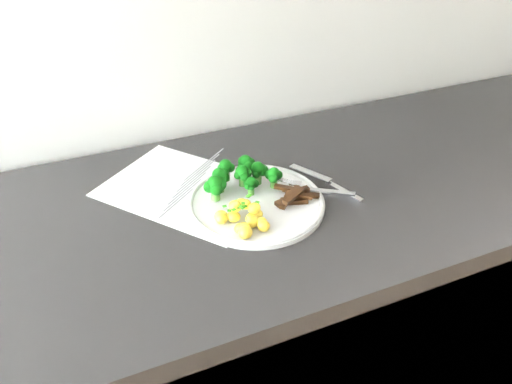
{
  "coord_description": "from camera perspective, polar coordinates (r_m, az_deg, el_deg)",
  "views": [
    {
      "loc": [
        -0.28,
        0.99,
        1.42
      ],
      "look_at": [
        0.01,
        1.67,
        0.91
      ],
      "focal_mm": 34.1,
      "sensor_mm": 36.0,
      "label": 1
    }
  ],
  "objects": [
    {
      "name": "potatoes",
      "position": [
        0.85,
        -1.46,
        -3.03
      ],
      "size": [
        0.08,
        0.09,
        0.04
      ],
      "color": "yellow",
      "rests_on": "plate"
    },
    {
      "name": "recipe_paper",
      "position": [
        0.96,
        -8.03,
        0.38
      ],
      "size": [
        0.37,
        0.39,
        0.0
      ],
      "color": "white",
      "rests_on": "counter"
    },
    {
      "name": "broccoli",
      "position": [
        0.92,
        -2.16,
        1.97
      ],
      "size": [
        0.16,
        0.09,
        0.06
      ],
      "color": "#386C24",
      "rests_on": "plate"
    },
    {
      "name": "fork",
      "position": [
        0.93,
        7.13,
        0.4
      ],
      "size": [
        0.12,
        0.11,
        0.01
      ],
      "color": "silver",
      "rests_on": "plate"
    },
    {
      "name": "beef_strips",
      "position": [
        0.91,
        4.44,
        -0.44
      ],
      "size": [
        0.09,
        0.07,
        0.02
      ],
      "color": "black",
      "rests_on": "plate"
    },
    {
      "name": "knife",
      "position": [
        0.96,
        9.15,
        0.65
      ],
      "size": [
        0.08,
        0.17,
        0.02
      ],
      "color": "silver",
      "rests_on": "plate"
    },
    {
      "name": "counter",
      "position": [
        1.24,
        1.03,
        -17.69
      ],
      "size": [
        2.36,
        0.59,
        0.88
      ],
      "color": "black",
      "rests_on": "ground"
    },
    {
      "name": "plate",
      "position": [
        0.91,
        -0.0,
        -1.18
      ],
      "size": [
        0.26,
        0.26,
        0.01
      ],
      "color": "white",
      "rests_on": "counter"
    }
  ]
}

